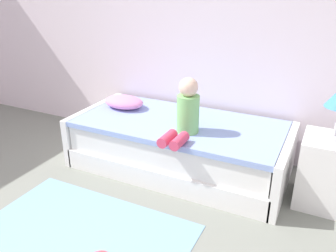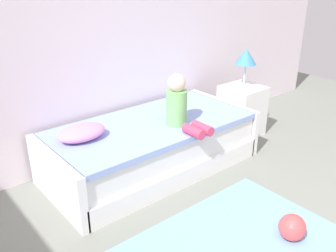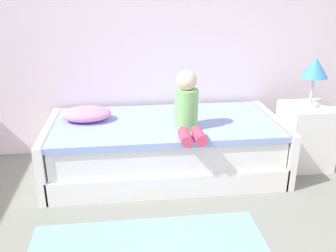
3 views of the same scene
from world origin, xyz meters
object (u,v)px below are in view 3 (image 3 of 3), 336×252
object	(u,v)px
table_lamp	(315,70)
nightstand	(305,136)
pillow	(86,114)
child_figure	(187,107)
bed	(165,147)

from	to	relation	value
table_lamp	nightstand	bearing A→B (deg)	0.00
nightstand	pillow	bearing A→B (deg)	176.77
pillow	child_figure	bearing A→B (deg)	-20.90
nightstand	child_figure	distance (m)	1.27
table_lamp	child_figure	distance (m)	1.23
bed	child_figure	distance (m)	0.54
child_figure	table_lamp	bearing A→B (deg)	10.17
bed	child_figure	world-z (taller)	child_figure
bed	child_figure	size ratio (longest dim) A/B	4.14
bed	nightstand	size ratio (longest dim) A/B	3.52
bed	child_figure	xyz separation A→B (m)	(0.16, -0.23, 0.46)
child_figure	nightstand	bearing A→B (deg)	10.17
bed	table_lamp	xyz separation A→B (m)	(1.35, -0.02, 0.69)
table_lamp	child_figure	size ratio (longest dim) A/B	0.88
child_figure	pillow	distance (m)	0.93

